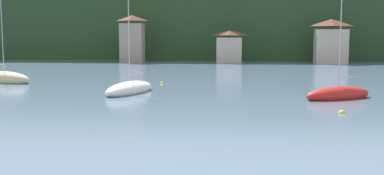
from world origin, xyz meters
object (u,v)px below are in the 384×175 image
shore_building_west (132,39)px  sailboat_far_4 (4,79)px  sailboat_far_6 (338,95)px  shore_building_westcentral (229,47)px  shore_building_central (331,42)px  sailboat_far_2 (130,89)px  mooring_buoy_far (342,113)px  mooring_buoy_mid (162,84)px

shore_building_west → sailboat_far_4: 45.09m
sailboat_far_4 → sailboat_far_6: (37.76, -10.15, -0.07)m
shore_building_westcentral → shore_building_central: size_ratio=0.76×
shore_building_westcentral → sailboat_far_4: bearing=-120.5°
shore_building_westcentral → shore_building_central: shore_building_central is taller
shore_building_westcentral → shore_building_central: bearing=1.4°
shore_building_west → sailboat_far_6: 63.84m
shore_building_westcentral → sailboat_far_2: 53.30m
mooring_buoy_far → mooring_buoy_mid: bearing=131.4°
sailboat_far_2 → sailboat_far_6: 20.12m
mooring_buoy_mid → shore_building_westcentral: bearing=81.0°
sailboat_far_4 → shore_building_westcentral: bearing=76.5°
shore_building_west → sailboat_far_4: bearing=-96.6°
sailboat_far_4 → mooring_buoy_mid: 19.39m
sailboat_far_2 → shore_building_westcentral: bearing=-172.4°
shore_building_west → mooring_buoy_mid: 45.89m
sailboat_far_2 → mooring_buoy_far: size_ratio=20.09×
mooring_buoy_far → shore_building_central: bearing=80.4°
shore_building_westcentral → mooring_buoy_far: 63.51m
sailboat_far_2 → sailboat_far_4: bearing=-98.0°
shore_building_west → shore_building_central: (41.95, 0.36, -0.49)m
mooring_buoy_far → sailboat_far_2: bearing=151.8°
sailboat_far_4 → sailboat_far_6: sailboat_far_4 is taller
sailboat_far_2 → mooring_buoy_far: 21.23m
sailboat_far_4 → mooring_buoy_far: bearing=-9.5°
sailboat_far_4 → sailboat_far_6: size_ratio=1.12×
shore_building_westcentral → sailboat_far_6: (11.61, -54.54, -2.97)m
shore_building_central → sailboat_far_4: 65.23m
sailboat_far_6 → shore_building_central: bearing=-130.5°
sailboat_far_4 → shore_building_central: bearing=60.6°
sailboat_far_4 → mooring_buoy_far: sailboat_far_4 is taller
shore_building_westcentral → mooring_buoy_far: size_ratio=14.02×
sailboat_far_6 → shore_building_westcentral: bearing=-108.9°
shore_building_central → mooring_buoy_far: (-10.69, -63.11, -4.43)m
sailboat_far_4 → mooring_buoy_mid: size_ratio=24.84×
shore_building_central → sailboat_far_2: size_ratio=0.92×
sailboat_far_2 → sailboat_far_4: (-17.74, 8.15, 0.08)m
shore_building_westcentral → sailboat_far_2: (-8.42, -52.54, -2.98)m
shore_building_west → sailboat_far_2: size_ratio=1.02×
sailboat_far_6 → shore_building_west: bearing=-90.1°
sailboat_far_2 → mooring_buoy_far: bearing=78.5°
sailboat_far_4 → mooring_buoy_mid: (19.35, 1.19, -0.45)m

